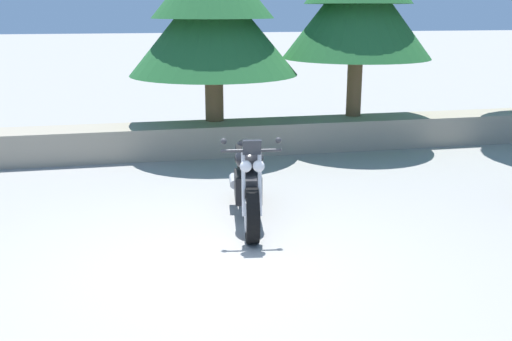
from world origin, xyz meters
TOP-DOWN VIEW (x-y plane):
  - ground_plane at (0.00, 0.00)m, footprint 120.00×120.00m
  - stone_wall at (0.00, 4.80)m, footprint 36.00×0.80m
  - motorcycle_black_centre at (0.67, 1.27)m, footprint 0.67×2.06m
  - pine_tree_far_left at (0.81, 5.08)m, footprint 2.99×2.99m

SIDE VIEW (x-z plane):
  - ground_plane at x=0.00m, z-range 0.00..0.00m
  - stone_wall at x=0.00m, z-range 0.00..0.55m
  - motorcycle_black_centre at x=0.67m, z-range -0.10..1.07m
  - pine_tree_far_left at x=0.81m, z-range 0.92..4.00m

